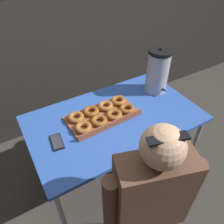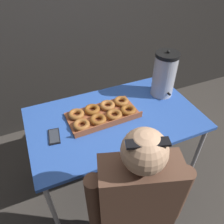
% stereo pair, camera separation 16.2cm
% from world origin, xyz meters
% --- Properties ---
extents(ground_plane, '(12.00, 12.00, 0.00)m').
position_xyz_m(ground_plane, '(0.00, 0.00, 0.00)').
color(ground_plane, '#3D3833').
extents(back_wall, '(6.00, 0.11, 2.48)m').
position_xyz_m(back_wall, '(0.00, 1.02, 1.24)').
color(back_wall, '#282623').
rests_on(back_wall, ground).
extents(folding_table, '(1.30, 0.78, 0.74)m').
position_xyz_m(folding_table, '(0.00, 0.00, 0.69)').
color(folding_table, '#2D56B2').
rests_on(folding_table, ground).
extents(donut_box, '(0.55, 0.30, 0.05)m').
position_xyz_m(donut_box, '(-0.08, 0.05, 0.77)').
color(donut_box, brown).
rests_on(donut_box, folding_table).
extents(coffee_urn, '(0.19, 0.22, 0.40)m').
position_xyz_m(coffee_urn, '(0.50, 0.13, 0.93)').
color(coffee_urn, '#B7B7BC').
rests_on(coffee_urn, folding_table).
extents(cell_phone, '(0.09, 0.16, 0.01)m').
position_xyz_m(cell_phone, '(-0.47, -0.02, 0.75)').
color(cell_phone, black).
rests_on(cell_phone, folding_table).
extents(person_seated, '(0.53, 0.31, 1.23)m').
position_xyz_m(person_seated, '(-0.14, -0.64, 0.59)').
color(person_seated, '#33332D').
rests_on(person_seated, ground).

